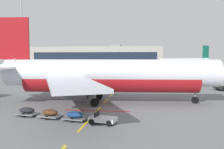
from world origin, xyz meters
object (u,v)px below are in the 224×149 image
baggage_train (62,115)px  apron_light_mast_near (22,23)px  airliner_foreground (107,75)px  catering_truck (31,78)px  airliner_mid_left (187,63)px

baggage_train → apron_light_mast_near: apron_light_mast_near is taller
airliner_foreground → catering_truck: (-20.62, 18.62, -2.30)m
airliner_foreground → baggage_train: bearing=-106.9°
baggage_train → apron_light_mast_near: 52.80m
apron_light_mast_near → catering_truck: bearing=-56.8°
airliner_foreground → airliner_mid_left: airliner_foreground is taller
airliner_mid_left → catering_truck: bearing=-126.6°
airliner_mid_left → apron_light_mast_near: apron_light_mast_near is taller
airliner_mid_left → baggage_train: bearing=-106.7°
airliner_mid_left → apron_light_mast_near: size_ratio=1.11×
airliner_foreground → apron_light_mast_near: bearing=132.4°
apron_light_mast_near → airliner_mid_left: bearing=40.5°
airliner_mid_left → catering_truck: (-43.97, -59.27, -2.19)m
airliner_mid_left → baggage_train: size_ratio=2.53×
airliner_mid_left → apron_light_mast_near: 70.93m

